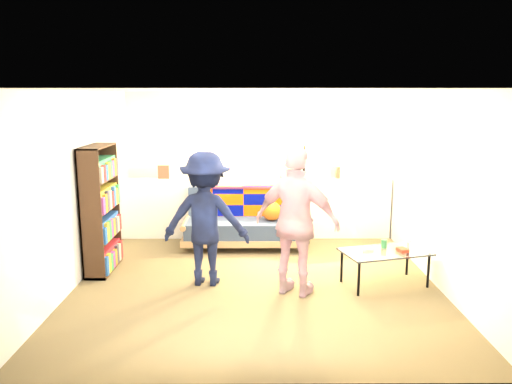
# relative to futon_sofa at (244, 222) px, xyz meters

# --- Properties ---
(ground) EXTENTS (5.00, 5.00, 0.00)m
(ground) POSITION_rel_futon_sofa_xyz_m (0.18, -1.37, -0.37)
(ground) COLOR brown
(ground) RESTS_ON ground
(room_shell) EXTENTS (4.60, 5.05, 2.45)m
(room_shell) POSITION_rel_futon_sofa_xyz_m (0.18, -0.90, 1.30)
(room_shell) COLOR silver
(room_shell) RESTS_ON ground
(half_wall_ledge) EXTENTS (4.45, 0.15, 1.00)m
(half_wall_ledge) POSITION_rel_futon_sofa_xyz_m (0.18, 0.43, 0.13)
(half_wall_ledge) COLOR silver
(half_wall_ledge) RESTS_ON ground
(ledge_decor) EXTENTS (2.97, 0.02, 0.45)m
(ledge_decor) POSITION_rel_futon_sofa_xyz_m (-0.05, 0.41, 0.80)
(ledge_decor) COLOR brown
(ledge_decor) RESTS_ON half_wall_ledge
(futon_sofa) EXTENTS (1.87, 0.92, 0.80)m
(futon_sofa) POSITION_rel_futon_sofa_xyz_m (0.00, 0.00, 0.00)
(futon_sofa) COLOR #A98052
(futon_sofa) RESTS_ON ground
(bookshelf) EXTENTS (0.28, 0.85, 1.70)m
(bookshelf) POSITION_rel_futon_sofa_xyz_m (-1.90, -1.12, 0.42)
(bookshelf) COLOR #311D10
(bookshelf) RESTS_ON ground
(coffee_table) EXTENTS (1.17, 0.84, 0.55)m
(coffee_table) POSITION_rel_futon_sofa_xyz_m (1.79, -1.68, 0.04)
(coffee_table) COLOR black
(coffee_table) RESTS_ON ground
(floor_lamp) EXTENTS (0.38, 0.31, 1.66)m
(floor_lamp) POSITION_rel_futon_sofa_xyz_m (0.94, 0.12, 0.80)
(floor_lamp) COLOR black
(floor_lamp) RESTS_ON ground
(person_left) EXTENTS (1.13, 0.72, 1.67)m
(person_left) POSITION_rel_futon_sofa_xyz_m (-0.45, -1.61, 0.46)
(person_left) COLOR black
(person_left) RESTS_ON ground
(person_right) EXTENTS (1.12, 0.85, 1.77)m
(person_right) POSITION_rel_futon_sofa_xyz_m (0.65, -1.97, 0.51)
(person_right) COLOR pink
(person_right) RESTS_ON ground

